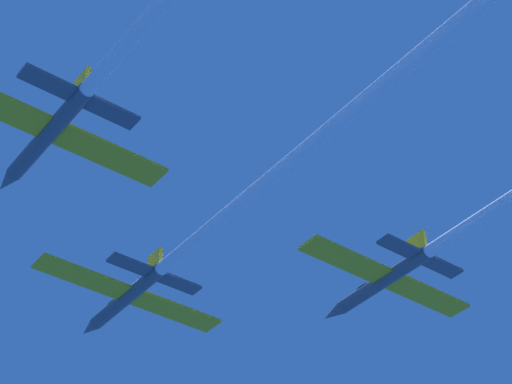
{
  "coord_description": "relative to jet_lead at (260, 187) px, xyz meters",
  "views": [
    {
      "loc": [
        -41.49,
        -77.27,
        -54.62
      ],
      "look_at": [
        -0.18,
        -22.1,
        -0.07
      ],
      "focal_mm": 68.88,
      "sensor_mm": 36.0,
      "label": 1
    }
  ],
  "objects": [
    {
      "name": "jet_lead",
      "position": [
        0.0,
        0.0,
        0.0
      ],
      "size": [
        21.06,
        75.5,
        3.49
      ],
      "color": "#4C5660"
    }
  ]
}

